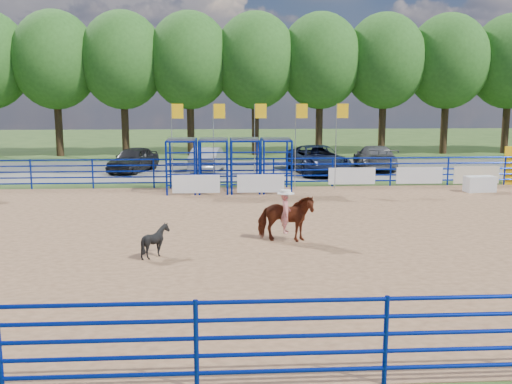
% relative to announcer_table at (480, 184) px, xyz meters
% --- Properties ---
extents(ground, '(120.00, 120.00, 0.00)m').
position_rel_announcer_table_xyz_m(ground, '(-9.76, -7.95, -0.40)').
color(ground, '#3E5923').
rests_on(ground, ground).
extents(arena_dirt, '(30.00, 20.00, 0.02)m').
position_rel_announcer_table_xyz_m(arena_dirt, '(-9.76, -7.95, -0.39)').
color(arena_dirt, '#A37651').
rests_on(arena_dirt, ground).
extents(gravel_strip, '(40.00, 10.00, 0.01)m').
position_rel_announcer_table_xyz_m(gravel_strip, '(-9.76, 9.05, -0.39)').
color(gravel_strip, gray).
rests_on(gravel_strip, ground).
extents(announcer_table, '(1.47, 0.81, 0.75)m').
position_rel_announcer_table_xyz_m(announcer_table, '(0.00, 0.00, 0.00)').
color(announcer_table, silver).
rests_on(announcer_table, arena_dirt).
extents(horse_and_rider, '(1.90, 1.10, 2.30)m').
position_rel_announcer_table_xyz_m(horse_and_rider, '(-10.36, -8.86, 0.46)').
color(horse_and_rider, maroon).
rests_on(horse_and_rider, arena_dirt).
extents(calf, '(0.94, 0.86, 0.94)m').
position_rel_announcer_table_xyz_m(calf, '(-14.27, -10.35, 0.09)').
color(calf, black).
rests_on(calf, arena_dirt).
extents(car_a, '(3.02, 4.75, 1.50)m').
position_rel_announcer_table_xyz_m(car_a, '(-17.74, 8.42, 0.37)').
color(car_a, black).
rests_on(car_a, gravel_strip).
extents(car_b, '(2.26, 4.77, 1.51)m').
position_rel_announcer_table_xyz_m(car_b, '(-13.21, 8.10, 0.37)').
color(car_b, gray).
rests_on(car_b, gravel_strip).
extents(car_c, '(3.43, 6.20, 1.64)m').
position_rel_announcer_table_xyz_m(car_c, '(-6.70, 7.08, 0.44)').
color(car_c, '#161D38').
rests_on(car_c, gravel_strip).
extents(car_d, '(2.48, 5.32, 1.50)m').
position_rel_announcer_table_xyz_m(car_d, '(-2.79, 8.72, 0.37)').
color(car_d, '#5C5C5F').
rests_on(car_d, gravel_strip).
extents(perimeter_fence, '(30.10, 20.10, 1.50)m').
position_rel_announcer_table_xyz_m(perimeter_fence, '(-9.76, -7.95, 0.35)').
color(perimeter_fence, '#061D97').
rests_on(perimeter_fence, ground).
extents(chute_assembly, '(19.32, 2.41, 4.20)m').
position_rel_announcer_table_xyz_m(chute_assembly, '(-11.66, 0.89, 0.86)').
color(chute_assembly, '#061D97').
rests_on(chute_assembly, ground).
extents(treeline, '(56.40, 6.40, 11.24)m').
position_rel_announcer_table_xyz_m(treeline, '(-9.76, 18.05, 7.14)').
color(treeline, '#3F2B19').
rests_on(treeline, ground).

